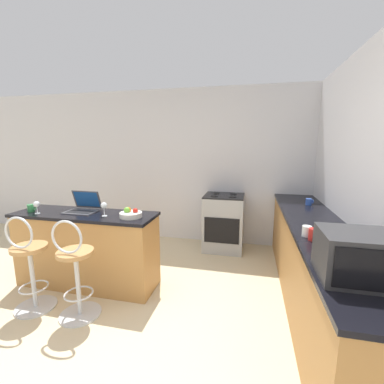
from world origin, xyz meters
The scene contains 16 objects.
ground_plane centered at (0.00, 0.00, 0.00)m, with size 20.00×20.00×0.00m, color beige.
wall_back centered at (0.00, 2.71, 1.30)m, with size 12.00×0.06×2.60m.
breakfast_bar centered at (-0.69, 0.93, 0.45)m, with size 1.69×0.53×0.90m.
counter_right centered at (1.88, 1.09, 0.45)m, with size 0.59×3.21×0.90m.
bar_stool_near centered at (-0.96, 0.37, 0.48)m, with size 0.40×0.40×1.02m.
bar_stool_far centered at (-0.43, 0.37, 0.48)m, with size 0.40×0.40×1.02m.
laptop centered at (-0.76, 1.02, 0.96)m, with size 0.36×0.30×0.24m.
microwave centered at (1.86, -0.02, 1.04)m, with size 0.52×0.36×0.29m.
stove_range centered at (0.79, 2.38, 0.45)m, with size 0.62×0.57×0.90m.
mug_green centered at (-1.35, 0.85, 0.94)m, with size 0.10×0.08×0.09m.
wine_glass_short centered at (-1.21, 0.79, 1.00)m, with size 0.07×0.07×0.15m.
fruit_bowl centered at (-0.09, 0.90, 0.93)m, with size 0.24×0.24×0.11m.
mug_red centered at (1.72, 0.60, 0.95)m, with size 0.10×0.08×0.10m.
mug_blue centered at (1.96, 1.96, 0.94)m, with size 0.10×0.08×0.09m.
wine_glass_tall centered at (-0.39, 0.87, 1.01)m, with size 0.07×0.07×0.16m.
mug_white centered at (1.69, 0.68, 0.94)m, with size 0.10×0.08×0.09m.
Camera 1 is at (1.18, -1.62, 1.69)m, focal length 24.00 mm.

